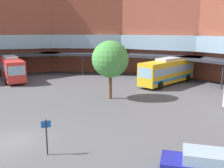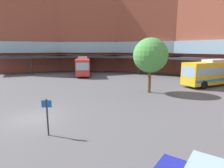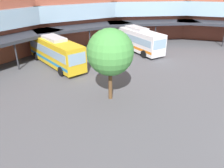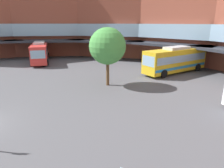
# 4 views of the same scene
# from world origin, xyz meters

# --- Properties ---
(ground_plane) EXTENTS (117.53, 117.53, 0.00)m
(ground_plane) POSITION_xyz_m (0.00, 0.00, 0.00)
(ground_plane) COLOR #515156
(station_building) EXTENTS (74.76, 42.47, 17.32)m
(station_building) POSITION_xyz_m (0.00, 20.13, 8.23)
(station_building) COLOR brown
(station_building) RESTS_ON ground
(bus_1) EXTENTS (11.46, 6.51, 3.66)m
(bus_1) POSITION_xyz_m (-21.60, 12.09, 1.85)
(bus_1) COLOR red
(bus_1) RESTS_ON ground
(bus_3) EXTENTS (3.35, 10.83, 3.76)m
(bus_3) POSITION_xyz_m (-1.39, 24.71, 1.90)
(bus_3) COLOR gold
(bus_3) RESTS_ON ground
(plaza_tree) EXTENTS (4.09, 4.09, 6.55)m
(plaza_tree) POSITION_xyz_m (-2.37, 13.36, 4.49)
(plaza_tree) COLOR brown
(plaza_tree) RESTS_ON ground
(stop_sign_post) EXTENTS (0.32, 0.55, 2.33)m
(stop_sign_post) POSITION_xyz_m (3.56, 0.37, 1.43)
(stop_sign_post) COLOR #2D2D33
(stop_sign_post) RESTS_ON ground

